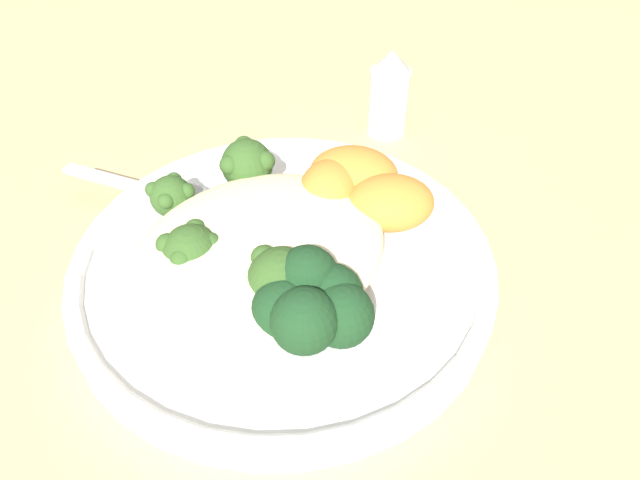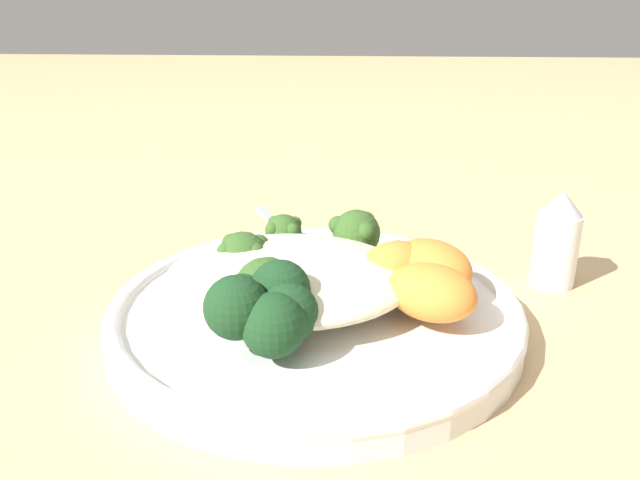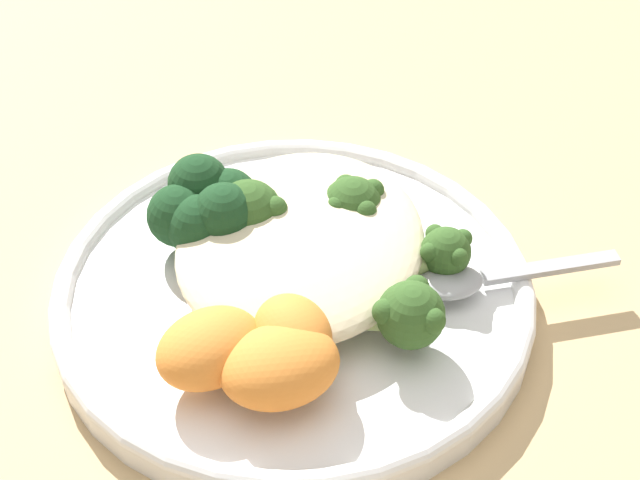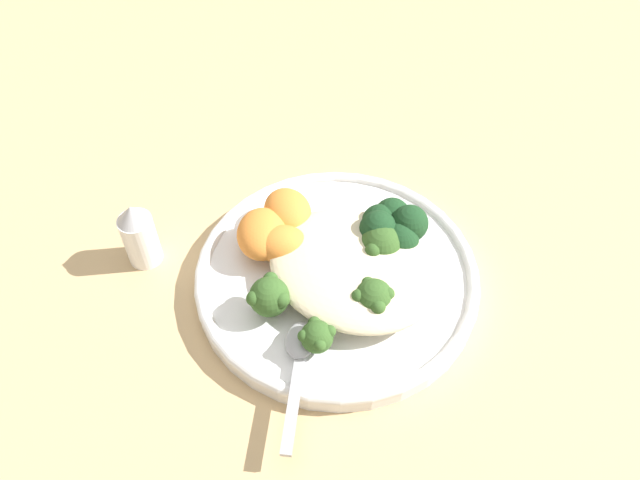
% 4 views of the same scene
% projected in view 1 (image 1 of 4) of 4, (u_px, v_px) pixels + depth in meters
% --- Properties ---
extents(ground_plane, '(4.00, 4.00, 0.00)m').
position_uv_depth(ground_plane, '(249.00, 278.00, 0.40)').
color(ground_plane, tan).
extents(plate, '(0.26, 0.26, 0.02)m').
position_uv_depth(plate, '(283.00, 266.00, 0.39)').
color(plate, white).
rests_on(plate, ground_plane).
extents(quinoa_mound, '(0.16, 0.13, 0.03)m').
position_uv_depth(quinoa_mound, '(257.00, 252.00, 0.37)').
color(quinoa_mound, beige).
rests_on(quinoa_mound, plate).
extents(broccoli_stalk_0, '(0.04, 0.12, 0.04)m').
position_uv_depth(broccoli_stalk_0, '(262.00, 181.00, 0.41)').
color(broccoli_stalk_0, '#ADC675').
rests_on(broccoli_stalk_0, plate).
extents(broccoli_stalk_1, '(0.07, 0.11, 0.03)m').
position_uv_depth(broccoli_stalk_1, '(216.00, 210.00, 0.40)').
color(broccoli_stalk_1, '#ADC675').
rests_on(broccoli_stalk_1, plate).
extents(broccoli_stalk_2, '(0.10, 0.06, 0.03)m').
position_uv_depth(broccoli_stalk_2, '(219.00, 250.00, 0.36)').
color(broccoli_stalk_2, '#ADC675').
rests_on(broccoli_stalk_2, plate).
extents(broccoli_stalk_3, '(0.08, 0.06, 0.04)m').
position_uv_depth(broccoli_stalk_3, '(288.00, 274.00, 0.35)').
color(broccoli_stalk_3, '#ADC675').
rests_on(broccoli_stalk_3, plate).
extents(sweet_potato_chunk_0, '(0.07, 0.07, 0.03)m').
position_uv_depth(sweet_potato_chunk_0, '(390.00, 203.00, 0.40)').
color(sweet_potato_chunk_0, orange).
rests_on(sweet_potato_chunk_0, plate).
extents(sweet_potato_chunk_1, '(0.06, 0.06, 0.03)m').
position_uv_depth(sweet_potato_chunk_1, '(326.00, 185.00, 0.41)').
color(sweet_potato_chunk_1, orange).
rests_on(sweet_potato_chunk_1, plate).
extents(sweet_potato_chunk_2, '(0.07, 0.08, 0.03)m').
position_uv_depth(sweet_potato_chunk_2, '(351.00, 172.00, 0.42)').
color(sweet_potato_chunk_2, orange).
rests_on(sweet_potato_chunk_2, plate).
extents(kale_tuft, '(0.06, 0.06, 0.04)m').
position_uv_depth(kale_tuft, '(311.00, 305.00, 0.33)').
color(kale_tuft, '#193D1E').
rests_on(kale_tuft, plate).
extents(spoon, '(0.07, 0.11, 0.01)m').
position_uv_depth(spoon, '(165.00, 192.00, 0.42)').
color(spoon, '#A3A3A8').
rests_on(spoon, plate).
extents(salt_shaker, '(0.03, 0.03, 0.07)m').
position_uv_depth(salt_shaker, '(389.00, 93.00, 0.50)').
color(salt_shaker, white).
rests_on(salt_shaker, ground_plane).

